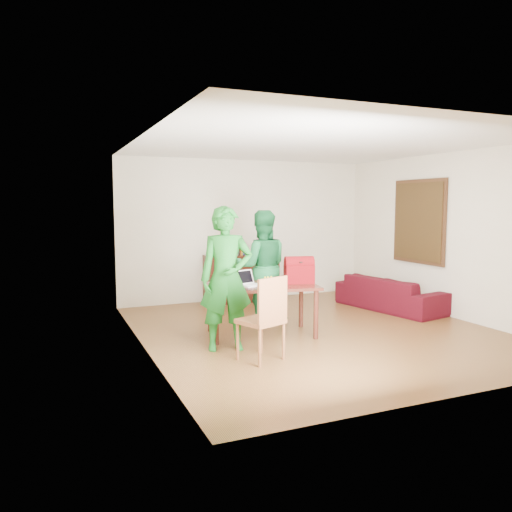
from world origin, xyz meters
name	(u,v)px	position (x,y,z in m)	size (l,w,h in m)	color
room	(313,242)	(0.01, 0.13, 1.31)	(5.20, 5.70, 2.90)	#482412
table	(262,291)	(-0.84, 0.09, 0.64)	(1.68, 1.15, 0.72)	black
chair	(262,336)	(-1.30, -0.96, 0.30)	(0.59, 0.58, 1.02)	brown
person_near	(226,278)	(-1.53, -0.37, 0.92)	(0.67, 0.44, 1.84)	#145D1B
person_far	(262,267)	(-0.54, 0.78, 0.88)	(0.86, 0.67, 1.77)	#166431
laptop	(251,283)	(-1.01, 0.07, 0.77)	(0.36, 0.30, 0.21)	white
bananas	(268,286)	(-0.88, -0.23, 0.76)	(0.17, 0.11, 0.07)	gold
bottle	(275,283)	(-0.80, -0.26, 0.80)	(0.05, 0.05, 0.16)	#541E13
red_bag	(299,273)	(-0.28, 0.03, 0.88)	(0.41, 0.24, 0.30)	maroon
sofa	(390,293)	(1.95, 0.80, 0.29)	(1.98, 0.77, 0.58)	#3F0C08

